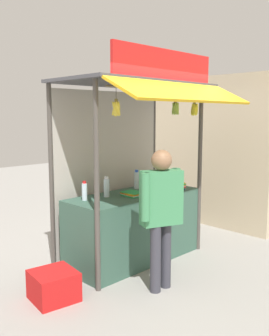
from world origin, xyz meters
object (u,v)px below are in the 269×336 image
banana_bunch_inner_right (116,109)px  magazine_stack_far_left (175,186)px  banana_bunch_rightmost (194,109)px  banana_bunch_leftmost (175,108)px  magazine_stack_mid_left (133,194)px  vendor_person (161,207)px  water_bottle_far_right (137,180)px  water_bottle_right (107,187)px  water_bottle_center (85,191)px  plastic_crate (54,286)px  water_bottle_back_left (147,181)px

banana_bunch_inner_right → magazine_stack_far_left: bearing=12.1°
banana_bunch_rightmost → banana_bunch_leftmost: same height
magazine_stack_far_left → magazine_stack_mid_left: magazine_stack_far_left is taller
vendor_person → banana_bunch_leftmost: bearing=50.9°
banana_bunch_rightmost → banana_bunch_inner_right: same height
banana_bunch_rightmost → banana_bunch_leftmost: (-0.40, -0.00, 0.01)m
banana_bunch_rightmost → vendor_person: 1.58m
magazine_stack_mid_left → vendor_person: vendor_person is taller
vendor_person → water_bottle_far_right: bearing=79.1°
water_bottle_right → banana_bunch_rightmost: 1.57m
water_bottle_right → banana_bunch_leftmost: size_ratio=0.92×
water_bottle_far_right → banana_bunch_leftmost: banana_bunch_leftmost is taller
banana_bunch_inner_right → vendor_person: bearing=-49.2°
water_bottle_center → magazine_stack_far_left: bearing=-14.3°
vendor_person → plastic_crate: size_ratio=3.56×
water_bottle_center → magazine_stack_far_left: water_bottle_center is taller
magazine_stack_far_left → banana_bunch_rightmost: size_ratio=0.89×
banana_bunch_rightmost → water_bottle_right: bearing=150.6°
magazine_stack_mid_left → water_bottle_far_right: bearing=39.0°
banana_bunch_rightmost → water_bottle_center: bearing=155.0°
banana_bunch_rightmost → magazine_stack_far_left: bearing=94.3°
banana_bunch_inner_right → water_bottle_back_left: bearing=28.0°
magazine_stack_far_left → plastic_crate: 2.21m
water_bottle_center → vendor_person: 1.05m
banana_bunch_leftmost → plastic_crate: bearing=170.8°
water_bottle_center → banana_bunch_inner_right: banana_bunch_inner_right is taller
water_bottle_far_right → banana_bunch_inner_right: size_ratio=0.89×
water_bottle_back_left → vendor_person: (-0.79, -0.97, -0.07)m
banana_bunch_rightmost → banana_bunch_inner_right: (-1.41, -0.00, -0.01)m
banana_bunch_inner_right → plastic_crate: banana_bunch_inner_right is taller
water_bottle_far_right → banana_bunch_inner_right: bearing=-145.1°
magazine_stack_far_left → banana_bunch_leftmost: (-0.38, -0.30, 1.09)m
water_bottle_center → water_bottle_far_right: water_bottle_far_right is taller
water_bottle_center → vendor_person: (0.28, -1.01, -0.07)m
water_bottle_far_right → magazine_stack_mid_left: water_bottle_far_right is taller
water_bottle_back_left → magazine_stack_mid_left: size_ratio=0.82×
banana_bunch_leftmost → magazine_stack_far_left: bearing=37.9°
banana_bunch_inner_right → vendor_person: banana_bunch_inner_right is taller
water_bottle_far_right → magazine_stack_mid_left: size_ratio=0.92×
water_bottle_far_right → plastic_crate: 1.98m
water_bottle_right → plastic_crate: (-1.03, -0.32, -0.88)m
water_bottle_far_right → banana_bunch_rightmost: size_ratio=0.91×
water_bottle_right → water_bottle_center: bearing=171.5°
water_bottle_center → water_bottle_right: (0.32, -0.05, 0.01)m
magazine_stack_mid_left → vendor_person: 0.85m
magazine_stack_far_left → plastic_crate: magazine_stack_far_left is taller
water_bottle_right → banana_bunch_inner_right: bearing=-121.2°
magazine_stack_mid_left → water_bottle_right: bearing=147.7°
water_bottle_far_right → water_bottle_back_left: bearing=-60.8°
water_bottle_center → magazine_stack_mid_left: size_ratio=0.82×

